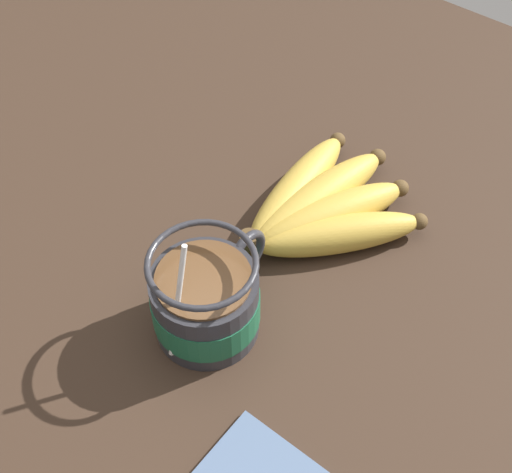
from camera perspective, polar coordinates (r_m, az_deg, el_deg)
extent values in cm
cube|color=#332319|center=(72.74, -3.58, -5.96)|extent=(124.40, 124.40, 3.44)
cylinder|color=#28282D|center=(66.60, -4.05, -5.40)|extent=(10.00, 10.00, 7.55)
cylinder|color=#195638|center=(66.84, -4.04, -5.54)|extent=(10.20, 10.20, 3.49)
torus|color=#28282D|center=(68.24, -0.85, -1.58)|extent=(5.69, 0.90, 5.69)
cylinder|color=brown|center=(63.44, -4.24, -3.43)|extent=(8.80, 8.80, 0.40)
torus|color=#28282D|center=(61.59, -4.36, -2.15)|extent=(10.00, 10.00, 0.60)
cylinder|color=silver|center=(61.98, -6.29, -5.32)|extent=(3.74, 0.50, 12.73)
ellipsoid|color=silver|center=(67.83, -4.91, -7.44)|extent=(3.00, 2.00, 0.80)
cylinder|color=#4C381E|center=(71.84, -0.74, -0.56)|extent=(2.00, 2.00, 3.00)
ellipsoid|color=#B79338|center=(74.33, 6.67, 0.17)|extent=(15.95, 14.37, 3.99)
sphere|color=#4C381E|center=(76.92, 12.94, 1.18)|extent=(1.79, 1.79, 1.79)
ellipsoid|color=#B79338|center=(75.76, 5.97, 1.67)|extent=(17.85, 11.34, 4.21)
sphere|color=#4C381E|center=(79.63, 11.46, 3.81)|extent=(1.90, 1.90, 1.90)
ellipsoid|color=#B79338|center=(77.33, 5.07, 3.09)|extent=(19.32, 7.45, 4.26)
sphere|color=#4C381E|center=(82.61, 9.70, 6.28)|extent=(1.92, 1.92, 1.92)
ellipsoid|color=#B79338|center=(78.27, 3.35, 3.87)|extent=(18.55, 5.73, 4.08)
sphere|color=#4C381E|center=(84.13, 6.54, 7.65)|extent=(1.84, 1.84, 1.84)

